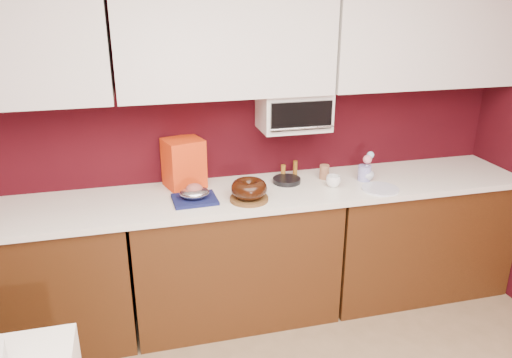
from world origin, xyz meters
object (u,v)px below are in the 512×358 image
at_px(pandoro_box, 184,163).
at_px(blue_jar, 364,173).
at_px(foil_ham_nest, 194,193).
at_px(coffee_mug, 333,180).
at_px(toaster_oven, 294,110).
at_px(flower_vase, 367,171).
at_px(bundt_cake, 249,188).

xyz_separation_m(pandoro_box, blue_jar, (1.20, -0.20, -0.11)).
height_order(foil_ham_nest, blue_jar, blue_jar).
relative_size(coffee_mug, blue_jar, 0.88).
bearing_deg(coffee_mug, foil_ham_nest, -179.12).
bearing_deg(foil_ham_nest, blue_jar, 3.57).
xyz_separation_m(toaster_oven, blue_jar, (0.46, -0.16, -0.42)).
bearing_deg(toaster_oven, foil_ham_nest, -161.60).
distance_m(pandoro_box, blue_jar, 1.22).
bearing_deg(flower_vase, bundt_cake, -170.02).
bearing_deg(coffee_mug, toaster_oven, 134.08).
xyz_separation_m(bundt_cake, coffee_mug, (0.59, 0.09, -0.03)).
bearing_deg(blue_jar, toaster_oven, 160.81).
bearing_deg(foil_ham_nest, pandoro_box, 95.96).
xyz_separation_m(bundt_cake, flower_vase, (0.86, 0.15, -0.02)).
height_order(bundt_cake, blue_jar, bundt_cake).
bearing_deg(coffee_mug, bundt_cake, -171.40).
xyz_separation_m(pandoro_box, flower_vase, (1.21, -0.19, -0.10)).
distance_m(bundt_cake, coffee_mug, 0.60).
bearing_deg(flower_vase, blue_jar, -170.14).
distance_m(coffee_mug, flower_vase, 0.27).
distance_m(toaster_oven, foil_ham_nest, 0.85).
xyz_separation_m(coffee_mug, blue_jar, (0.25, 0.06, 0.01)).
height_order(toaster_oven, foil_ham_nest, toaster_oven).
distance_m(bundt_cake, blue_jar, 0.86).
distance_m(bundt_cake, flower_vase, 0.87).
bearing_deg(bundt_cake, coffee_mug, 8.60).
distance_m(pandoro_box, flower_vase, 1.23).
height_order(bundt_cake, coffee_mug, bundt_cake).
distance_m(toaster_oven, pandoro_box, 0.80).
height_order(foil_ham_nest, coffee_mug, coffee_mug).
height_order(foil_ham_nest, flower_vase, flower_vase).
xyz_separation_m(foil_ham_nest, pandoro_box, (-0.03, 0.27, 0.11)).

